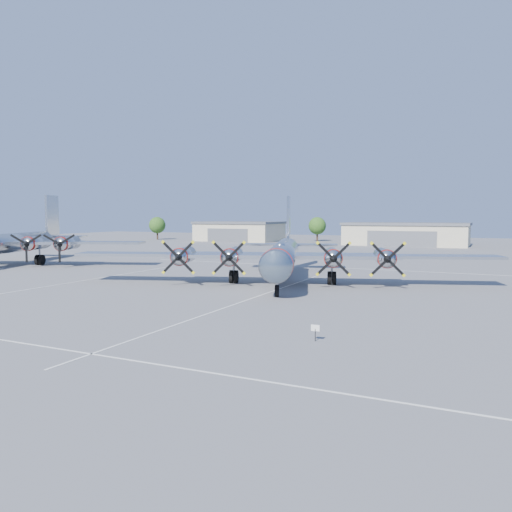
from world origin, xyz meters
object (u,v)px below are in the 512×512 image
at_px(hangar_west, 239,231).
at_px(hangar_center, 406,234).
at_px(info_placard, 315,330).
at_px(tree_far_west, 157,225).
at_px(bomber_west, 15,264).
at_px(main_bomber_b29, 283,282).
at_px(tree_west, 317,226).

relative_size(hangar_west, hangar_center, 0.79).
relative_size(hangar_center, info_placard, 29.70).
distance_m(hangar_center, tree_far_west, 70.13).
bearing_deg(bomber_west, hangar_west, 68.74).
bearing_deg(info_placard, hangar_center, 90.70).
bearing_deg(hangar_center, tree_far_west, -176.76).
distance_m(hangar_west, bomber_west, 72.07).
bearing_deg(hangar_west, bomber_west, -90.28).
bearing_deg(info_placard, main_bomber_b29, 111.35).
bearing_deg(tree_far_west, main_bomber_b29, -45.45).
relative_size(hangar_west, main_bomber_b29, 0.51).
bearing_deg(tree_far_west, bomber_west, -70.09).
relative_size(hangar_west, tree_west, 3.40).
xyz_separation_m(main_bomber_b29, info_placard, (11.46, -23.06, 0.68)).
xyz_separation_m(tree_far_west, tree_west, (45.00, 12.00, 0.00)).
xyz_separation_m(hangar_center, tree_west, (-25.00, 8.04, 1.51)).
bearing_deg(tree_far_west, info_placard, -49.22).
bearing_deg(hangar_west, main_bomber_b29, -59.45).
height_order(hangar_center, tree_west, tree_west).
height_order(hangar_west, bomber_west, hangar_west).
xyz_separation_m(bomber_west, info_placard, (55.09, -24.37, 0.68)).
xyz_separation_m(tree_west, bomber_west, (-20.36, -80.06, -4.22)).
bearing_deg(tree_west, bomber_west, -104.27).
bearing_deg(main_bomber_b29, hangar_center, 69.45).
bearing_deg(hangar_west, tree_far_west, -170.99).
bearing_deg(tree_far_west, hangar_west, 9.01).
bearing_deg(main_bomber_b29, bomber_west, 159.08).
relative_size(tree_far_west, info_placard, 6.89).
bearing_deg(hangar_center, hangar_west, 180.00).
bearing_deg(hangar_center, main_bomber_b29, -91.34).
relative_size(hangar_center, tree_far_west, 4.31).
bearing_deg(hangar_west, tree_west, 21.89).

